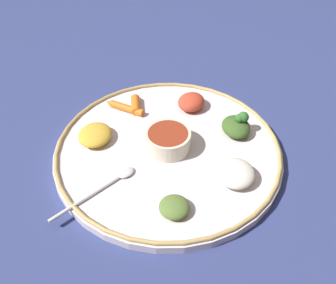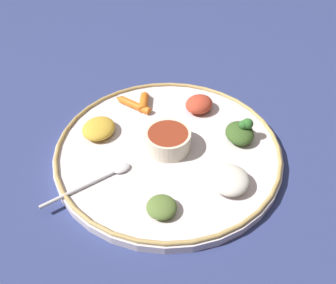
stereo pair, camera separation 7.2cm
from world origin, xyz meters
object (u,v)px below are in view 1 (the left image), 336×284
center_bowl (168,140)px  greens_pile (237,126)px  carrot_near_spoon (135,103)px  spoon (107,185)px  carrot_outer (124,107)px

center_bowl → greens_pile: bearing=-90.8°
greens_pile → carrot_near_spoon: bearing=49.4°
spoon → carrot_outer: size_ratio=2.11×
greens_pile → carrot_outer: greens_pile is taller
center_bowl → spoon: (-0.06, 0.14, -0.02)m
spoon → greens_pile: 0.30m
center_bowl → carrot_near_spoon: 0.16m
spoon → greens_pile: (0.06, -0.29, 0.01)m
center_bowl → carrot_outer: center_bowl is taller
carrot_near_spoon → greens_pile: bearing=-130.6°
spoon → greens_pile: bearing=-78.0°
center_bowl → carrot_outer: bearing=21.1°
spoon → carrot_near_spoon: 0.24m
spoon → carrot_near_spoon: size_ratio=2.31×
carrot_near_spoon → carrot_outer: carrot_near_spoon is taller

